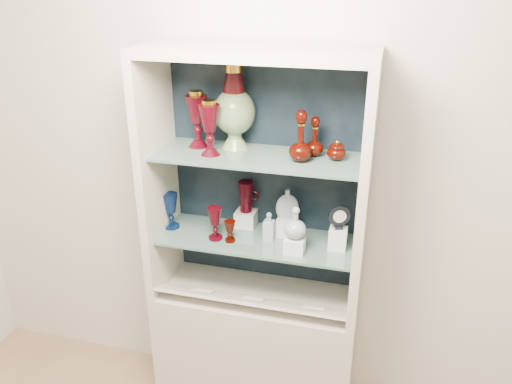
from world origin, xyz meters
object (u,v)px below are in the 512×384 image
(lidded_bowl, at_px, (337,150))
(clear_square_bottle, at_px, (269,226))
(clear_round_decanter, at_px, (295,223))
(ruby_goblet_small, at_px, (230,231))
(flat_flask, at_px, (287,204))
(cameo_medallion, at_px, (339,217))
(enamel_urn, at_px, (234,106))
(pedestal_lamp_left, at_px, (197,119))
(cobalt_goblet, at_px, (171,211))
(ruby_decanter_a, at_px, (301,133))
(ruby_decanter_b, at_px, (315,135))
(ruby_goblet_tall, at_px, (215,223))
(pedestal_lamp_right, at_px, (210,128))
(ruby_pitcher, at_px, (246,197))

(lidded_bowl, height_order, clear_square_bottle, lidded_bowl)
(clear_round_decanter, bearing_deg, ruby_goblet_small, 176.90)
(flat_flask, distance_m, cameo_medallion, 0.26)
(ruby_goblet_small, height_order, cameo_medallion, cameo_medallion)
(enamel_urn, height_order, lidded_bowl, enamel_urn)
(pedestal_lamp_left, relative_size, clear_square_bottle, 1.83)
(cobalt_goblet, height_order, cameo_medallion, cameo_medallion)
(enamel_urn, bearing_deg, clear_round_decanter, -26.49)
(ruby_goblet_small, bearing_deg, cameo_medallion, 7.41)
(ruby_decanter_a, relative_size, ruby_decanter_b, 1.32)
(enamel_urn, height_order, ruby_decanter_b, enamel_urn)
(pedestal_lamp_left, relative_size, ruby_decanter_b, 1.36)
(ruby_goblet_small, bearing_deg, lidded_bowl, 11.13)
(ruby_goblet_tall, height_order, ruby_goblet_small, ruby_goblet_tall)
(pedestal_lamp_left, distance_m, clear_round_decanter, 0.65)
(pedestal_lamp_right, xyz_separation_m, ruby_goblet_small, (0.09, -0.02, -0.49))
(ruby_goblet_tall, relative_size, flat_flask, 1.08)
(ruby_decanter_a, height_order, ruby_pitcher, ruby_decanter_a)
(ruby_decanter_a, relative_size, ruby_goblet_small, 2.40)
(ruby_goblet_tall, height_order, cameo_medallion, cameo_medallion)
(clear_round_decanter, bearing_deg, pedestal_lamp_right, 174.99)
(ruby_decanter_a, distance_m, lidded_bowl, 0.18)
(ruby_pitcher, relative_size, clear_square_bottle, 1.11)
(ruby_decanter_b, relative_size, clear_round_decanter, 1.31)
(ruby_decanter_b, distance_m, ruby_goblet_small, 0.60)
(lidded_bowl, distance_m, flat_flask, 0.37)
(enamel_urn, relative_size, lidded_bowl, 4.19)
(ruby_decanter_a, bearing_deg, clear_square_bottle, 168.71)
(clear_square_bottle, height_order, cameo_medallion, cameo_medallion)
(cobalt_goblet, xyz_separation_m, flat_flask, (0.57, 0.07, 0.07))
(ruby_decanter_a, bearing_deg, cameo_medallion, 9.10)
(pedestal_lamp_left, height_order, clear_round_decanter, pedestal_lamp_left)
(cameo_medallion, bearing_deg, clear_square_bottle, 160.14)
(pedestal_lamp_left, xyz_separation_m, clear_round_decanter, (0.49, -0.13, -0.41))
(ruby_goblet_small, bearing_deg, ruby_decanter_b, 18.04)
(cobalt_goblet, relative_size, ruby_goblet_tall, 1.12)
(pedestal_lamp_right, height_order, ruby_goblet_small, pedestal_lamp_right)
(lidded_bowl, bearing_deg, clear_round_decanter, -144.31)
(pedestal_lamp_left, height_order, ruby_pitcher, pedestal_lamp_left)
(ruby_goblet_small, distance_m, cameo_medallion, 0.51)
(pedestal_lamp_right, bearing_deg, lidded_bowl, 7.53)
(pedestal_lamp_right, distance_m, ruby_pitcher, 0.43)
(ruby_decanter_a, height_order, ruby_decanter_b, ruby_decanter_a)
(ruby_goblet_small, distance_m, flat_flask, 0.30)
(pedestal_lamp_left, distance_m, cameo_medallion, 0.79)
(ruby_goblet_tall, distance_m, ruby_goblet_small, 0.08)
(pedestal_lamp_left, bearing_deg, flat_flask, 2.09)
(cobalt_goblet, xyz_separation_m, ruby_goblet_tall, (0.25, -0.06, -0.01))
(flat_flask, bearing_deg, cameo_medallion, -30.42)
(enamel_urn, distance_m, ruby_decanter_a, 0.35)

